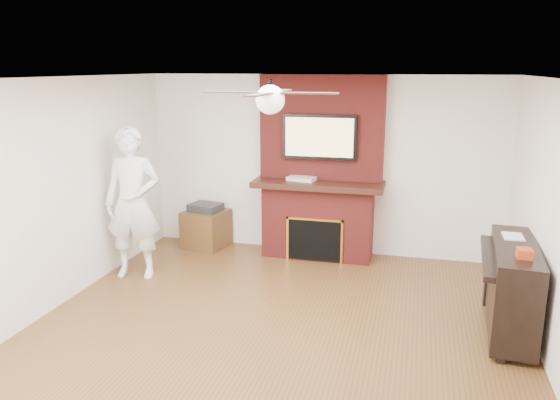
% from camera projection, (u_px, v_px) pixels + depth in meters
% --- Properties ---
extents(room_shell, '(5.36, 5.86, 2.86)m').
position_uv_depth(room_shell, '(271.00, 216.00, 5.08)').
color(room_shell, '#543518').
rests_on(room_shell, ground).
extents(fireplace, '(1.78, 0.64, 2.50)m').
position_uv_depth(fireplace, '(319.00, 186.00, 7.54)').
color(fireplace, maroon).
rests_on(fireplace, ground).
extents(tv, '(1.00, 0.08, 0.60)m').
position_uv_depth(tv, '(320.00, 137.00, 7.33)').
color(tv, black).
rests_on(tv, fireplace).
extents(ceiling_fan, '(1.21, 1.21, 0.31)m').
position_uv_depth(ceiling_fan, '(270.00, 98.00, 4.82)').
color(ceiling_fan, black).
rests_on(ceiling_fan, room_shell).
extents(person, '(0.77, 0.58, 1.91)m').
position_uv_depth(person, '(133.00, 203.00, 6.77)').
color(person, white).
rests_on(person, ground).
extents(side_table, '(0.67, 0.67, 0.65)m').
position_uv_depth(side_table, '(206.00, 227.00, 8.04)').
color(side_table, '#523417').
rests_on(side_table, ground).
extents(piano, '(0.62, 1.43, 1.01)m').
position_uv_depth(piano, '(512.00, 286.00, 5.39)').
color(piano, black).
rests_on(piano, ground).
extents(cable_box, '(0.41, 0.28, 0.05)m').
position_uv_depth(cable_box, '(302.00, 179.00, 7.47)').
color(cable_box, silver).
rests_on(cable_box, fireplace).
extents(candle_orange, '(0.07, 0.07, 0.12)m').
position_uv_depth(candle_orange, '(307.00, 254.00, 7.61)').
color(candle_orange, '#C64717').
rests_on(candle_orange, ground).
extents(candle_green, '(0.07, 0.07, 0.09)m').
position_uv_depth(candle_green, '(314.00, 256.00, 7.58)').
color(candle_green, '#3C8A37').
rests_on(candle_green, ground).
extents(candle_cream, '(0.08, 0.08, 0.10)m').
position_uv_depth(candle_cream, '(321.00, 256.00, 7.55)').
color(candle_cream, beige).
rests_on(candle_cream, ground).
extents(candle_blue, '(0.06, 0.06, 0.08)m').
position_uv_depth(candle_blue, '(333.00, 258.00, 7.50)').
color(candle_blue, '#2C5E86').
rests_on(candle_blue, ground).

